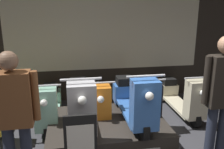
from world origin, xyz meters
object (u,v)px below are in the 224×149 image
(scooter_backrow_4, at_px, (182,97))
(person_left_browsing, at_px, (14,111))
(scooter_backrow_3, at_px, (140,100))
(scooter_display_right, at_px, (134,101))
(person_right_browsing, at_px, (221,93))
(scooter_display_left, at_px, (80,104))
(scooter_backrow_2, at_px, (96,102))
(scooter_backrow_1, at_px, (49,105))

(scooter_backrow_4, relative_size, person_left_browsing, 1.02)
(scooter_backrow_3, bearing_deg, scooter_display_right, -113.31)
(scooter_backrow_4, bearing_deg, person_right_browsing, -99.12)
(scooter_display_left, height_order, scooter_backrow_2, scooter_display_left)
(scooter_backrow_2, bearing_deg, scooter_backrow_4, 0.00)
(scooter_backrow_3, distance_m, person_left_browsing, 2.59)
(person_left_browsing, bearing_deg, scooter_backrow_4, 29.81)
(scooter_backrow_2, distance_m, scooter_backrow_4, 1.71)
(scooter_backrow_3, bearing_deg, scooter_backrow_2, 180.00)
(scooter_backrow_3, height_order, person_right_browsing, person_right_browsing)
(person_right_browsing, bearing_deg, scooter_backrow_1, 145.22)
(scooter_backrow_3, bearing_deg, person_left_browsing, -140.48)
(scooter_backrow_1, height_order, person_left_browsing, person_left_browsing)
(scooter_display_right, height_order, scooter_backrow_3, scooter_display_right)
(scooter_backrow_1, relative_size, scooter_backrow_4, 1.00)
(scooter_backrow_2, xyz_separation_m, person_left_browsing, (-1.09, -1.60, 0.62))
(scooter_display_left, distance_m, scooter_backrow_4, 2.19)
(scooter_backrow_2, bearing_deg, scooter_display_right, -56.03)
(person_right_browsing, bearing_deg, scooter_backrow_3, 110.45)
(person_right_browsing, bearing_deg, scooter_backrow_4, 80.88)
(scooter_backrow_3, height_order, person_left_browsing, person_left_browsing)
(person_left_browsing, distance_m, person_right_browsing, 2.54)
(scooter_backrow_2, height_order, scooter_backrow_3, same)
(scooter_display_left, xyz_separation_m, person_left_browsing, (-0.77, -0.83, 0.31))
(scooter_display_right, relative_size, scooter_backrow_1, 1.00)
(scooter_backrow_1, relative_size, scooter_backrow_3, 1.00)
(scooter_backrow_1, relative_size, person_left_browsing, 1.02)
(scooter_backrow_1, xyz_separation_m, person_right_browsing, (2.30, -1.60, 0.67))
(scooter_display_left, xyz_separation_m, scooter_backrow_1, (-0.54, 0.77, -0.31))
(scooter_display_right, bearing_deg, scooter_backrow_2, 123.97)
(scooter_backrow_2, distance_m, person_left_browsing, 2.03)
(scooter_backrow_1, height_order, scooter_backrow_3, same)
(person_right_browsing, bearing_deg, person_left_browsing, 180.00)
(scooter_display_right, bearing_deg, scooter_backrow_3, 66.69)
(scooter_backrow_4, bearing_deg, person_left_browsing, -150.19)
(scooter_backrow_1, bearing_deg, person_left_browsing, -98.26)
(scooter_display_left, xyz_separation_m, scooter_display_right, (0.84, 0.00, 0.00))
(scooter_display_right, bearing_deg, scooter_backrow_1, 150.65)
(scooter_display_left, relative_size, person_right_browsing, 0.96)
(scooter_display_left, distance_m, scooter_backrow_3, 1.44)
(person_left_browsing, height_order, person_right_browsing, person_right_browsing)
(scooter_backrow_2, distance_m, person_right_browsing, 2.26)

